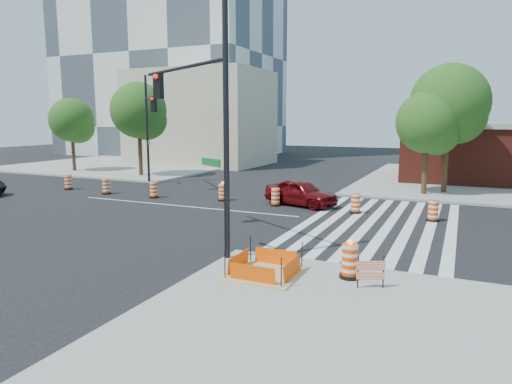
{
  "coord_description": "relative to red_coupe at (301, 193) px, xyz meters",
  "views": [
    {
      "loc": [
        14.34,
        -21.39,
        4.86
      ],
      "look_at": [
        5.36,
        -1.63,
        1.4
      ],
      "focal_mm": 32.0,
      "sensor_mm": 36.0,
      "label": 1
    }
  ],
  "objects": [
    {
      "name": "tree_north_c",
      "position": [
        6.18,
        6.43,
        3.74
      ],
      "size": [
        3.93,
        3.92,
        6.66
      ],
      "color": "#382314",
      "rests_on": "ground"
    },
    {
      "name": "crosswalk_east",
      "position": [
        4.89,
        -2.99,
        -0.73
      ],
      "size": [
        6.75,
        13.5,
        0.01
      ],
      "color": "silver",
      "rests_on": "ground"
    },
    {
      "name": "lane_centerline",
      "position": [
        -6.06,
        -2.99,
        -0.73
      ],
      "size": [
        14.0,
        0.12,
        0.01
      ],
      "primitive_type": "cube",
      "color": "silver",
      "rests_on": "ground"
    },
    {
      "name": "tree_north_d",
      "position": [
        7.32,
        7.69,
        4.9
      ],
      "size": [
        4.93,
        4.93,
        8.39
      ],
      "color": "#382314",
      "rests_on": "ground"
    },
    {
      "name": "red_coupe",
      "position": [
        0.0,
        0.0,
        0.0
      ],
      "size": [
        4.64,
        2.92,
        1.47
      ],
      "primitive_type": "imported",
      "rotation": [
        0.0,
        0.0,
        1.28
      ],
      "color": "#57070A",
      "rests_on": "ground"
    },
    {
      "name": "signal_pole_nw",
      "position": [
        -12.51,
        2.7,
        4.15
      ],
      "size": [
        4.22,
        4.5,
        7.97
      ],
      "rotation": [
        0.0,
        0.0,
        -0.82
      ],
      "color": "black",
      "rests_on": "ground"
    },
    {
      "name": "ground",
      "position": [
        -6.06,
        -2.99,
        -0.74
      ],
      "size": [
        120.0,
        120.0,
        0.0
      ],
      "primitive_type": "plane",
      "color": "black",
      "rests_on": "ground"
    },
    {
      "name": "median_drum_4",
      "position": [
        -1.26,
        -0.7,
        -0.26
      ],
      "size": [
        0.6,
        0.6,
        1.02
      ],
      "color": "black",
      "rests_on": "ground"
    },
    {
      "name": "tree_north_b",
      "position": [
        -16.7,
        6.89,
        4.6
      ],
      "size": [
        4.67,
        4.67,
        7.95
      ],
      "color": "#382314",
      "rests_on": "ground"
    },
    {
      "name": "signal_pole_se",
      "position": [
        -0.44,
        -10.05,
        4.51
      ],
      "size": [
        5.66,
        3.43,
        8.57
      ],
      "rotation": [
        0.0,
        0.0,
        2.61
      ],
      "color": "black",
      "rests_on": "ground"
    },
    {
      "name": "barricade",
      "position": [
        6.14,
        -11.85,
        -0.07
      ],
      "size": [
        0.75,
        0.37,
        0.95
      ],
      "rotation": [
        0.0,
        0.0,
        0.43
      ],
      "color": "#FF4305",
      "rests_on": "ground"
    },
    {
      "name": "excavation_pit",
      "position": [
        2.94,
        -11.99,
        -0.51
      ],
      "size": [
        2.2,
        2.2,
        0.9
      ],
      "color": "tan",
      "rests_on": "ground"
    },
    {
      "name": "median_drum_6",
      "position": [
        7.15,
        -1.25,
        -0.26
      ],
      "size": [
        0.6,
        0.6,
        1.02
      ],
      "color": "black",
      "rests_on": "ground"
    },
    {
      "name": "pit_drum",
      "position": [
        5.41,
        -11.26,
        -0.09
      ],
      "size": [
        0.61,
        0.61,
        1.2
      ],
      "color": "black",
      "rests_on": "ground"
    },
    {
      "name": "tree_north_a",
      "position": [
        -24.65,
        7.18,
        3.83
      ],
      "size": [
        4.0,
        4.0,
        6.8
      ],
      "color": "#382314",
      "rests_on": "ground"
    },
    {
      "name": "median_drum_0",
      "position": [
        -16.76,
        -1.06,
        -0.26
      ],
      "size": [
        0.6,
        0.6,
        1.02
      ],
      "color": "black",
      "rests_on": "ground"
    },
    {
      "name": "median_drum_1",
      "position": [
        -12.97,
        -1.46,
        -0.26
      ],
      "size": [
        0.6,
        0.6,
        1.02
      ],
      "color": "black",
      "rests_on": "ground"
    },
    {
      "name": "median_drum_3",
      "position": [
        -4.78,
        -0.51,
        -0.25
      ],
      "size": [
        0.6,
        0.6,
        1.18
      ],
      "color": "black",
      "rests_on": "ground"
    },
    {
      "name": "median_drum_5",
      "position": [
        3.33,
        -0.89,
        -0.26
      ],
      "size": [
        0.6,
        0.6,
        1.02
      ],
      "color": "black",
      "rests_on": "ground"
    },
    {
      "name": "median_drum_2",
      "position": [
        -9.2,
        -1.38,
        -0.26
      ],
      "size": [
        0.6,
        0.6,
        1.02
      ],
      "color": "black",
      "rests_on": "ground"
    },
    {
      "name": "beige_midrise",
      "position": [
        -18.06,
        19.01,
        4.26
      ],
      "size": [
        14.0,
        10.0,
        10.0
      ],
      "primitive_type": "cube",
      "color": "#BBAF8F",
      "rests_on": "ground"
    },
    {
      "name": "sidewalk_nw",
      "position": [
        -24.06,
        15.01,
        -0.66
      ],
      "size": [
        22.0,
        22.0,
        0.15
      ],
      "primitive_type": "cube",
      "color": "gray",
      "rests_on": "ground"
    }
  ]
}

